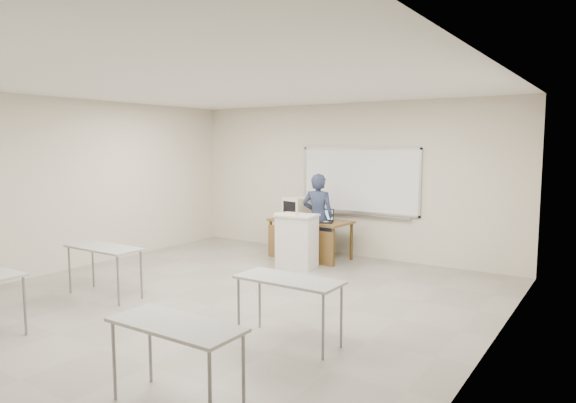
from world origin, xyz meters
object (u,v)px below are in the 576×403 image
Objects in this scene: podium at (297,241)px; presenter at (318,217)px; mouse at (326,222)px; keyboard at (286,214)px; laptop at (325,219)px; instructor_desk at (307,230)px; crt_monitor at (298,208)px; whiteboard at (359,181)px.

presenter is (0.03, 0.70, 0.35)m from podium.
mouse is 0.25× the size of keyboard.
laptop is 0.89m from keyboard.
keyboard is 0.85m from presenter.
keyboard is (-0.35, -0.80, 0.17)m from laptop.
laptop reaches higher than instructor_desk.
instructor_desk is 0.50m from mouse.
crt_monitor is (-0.56, 0.93, 0.47)m from podium.
crt_monitor is at bearing 141.39° from laptop.
crt_monitor reaches higher than podium.
mouse is (0.25, 0.60, 0.29)m from podium.
keyboard is (0.05, -0.81, 0.41)m from instructor_desk.
keyboard is at bearing -56.28° from crt_monitor.
laptop is at bearing -5.93° from crt_monitor.
podium is at bearing -70.49° from instructor_desk.
podium is 1.18m from crt_monitor.
presenter is (-0.22, 0.10, 0.06)m from mouse.
mouse is (0.45, -0.09, 0.21)m from instructor_desk.
instructor_desk is 3.18× the size of crt_monitor.
whiteboard reaches higher than mouse.
presenter reaches higher than crt_monitor.
podium is (0.20, -0.69, -0.08)m from instructor_desk.
presenter is at bearing 81.95° from podium.
instructor_desk is 0.58m from crt_monitor.
podium is 0.58× the size of presenter.
mouse is at bearing -7.74° from instructor_desk.
podium is at bearing -126.93° from laptop.
podium is 2.95× the size of laptop.
laptop is (0.20, 0.68, 0.32)m from podium.
mouse is at bearing -9.60° from crt_monitor.
crt_monitor is 0.30× the size of presenter.
keyboard is (-0.40, -0.72, 0.20)m from mouse.
presenter is at bearing 153.32° from mouse.
laptop is 3.18× the size of mouse.
whiteboard is at bearing 48.83° from laptop.
keyboard reaches higher than instructor_desk.
keyboard is 0.25× the size of presenter.
whiteboard is 5.98× the size of keyboard.
laptop is 0.79× the size of keyboard.
instructor_desk is at bearing 81.82° from keyboard.
whiteboard is 1.15m from mouse.
crt_monitor is 0.81m from laptop.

